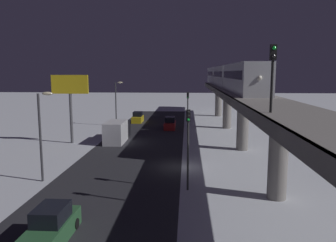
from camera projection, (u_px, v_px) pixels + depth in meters
ground_plane at (178, 167)px, 32.86m from camera, size 240.00×240.00×0.00m
avenue_asphalt at (126, 166)px, 33.16m from camera, size 11.00×94.07×0.01m
elevated_railway at (256, 108)px, 31.59m from camera, size 5.00×94.07×6.85m
subway_train at (226, 76)px, 57.98m from camera, size 2.94×55.47×3.40m
rail_signal at (273, 66)px, 19.56m from camera, size 0.36×0.41×4.00m
sedan_green at (52, 227)px, 18.39m from camera, size 1.91×4.65×1.97m
sedan_red at (170, 124)px, 55.17m from camera, size 1.80×4.67×1.97m
sedan_yellow at (138, 118)px, 62.26m from camera, size 1.80×4.15×1.97m
box_truck at (117, 131)px, 45.07m from camera, size 2.40×7.40×2.80m
traffic_light_near at (188, 138)px, 25.81m from camera, size 0.32×0.44×6.40m
traffic_light_mid at (188, 107)px, 48.55m from camera, size 0.32×0.44×6.40m
commercial_billboard at (70, 91)px, 43.05m from camera, size 4.80×0.36×8.90m
street_lamp_near at (42, 126)px, 27.87m from camera, size 1.35×0.44×7.65m
street_lamp_far at (117, 98)px, 57.50m from camera, size 1.35×0.44×7.65m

